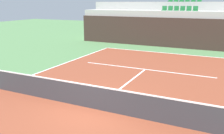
{
  "coord_description": "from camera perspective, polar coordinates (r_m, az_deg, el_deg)",
  "views": [
    {
      "loc": [
        4.42,
        -7.59,
        4.04
      ],
      "look_at": [
        -0.18,
        2.0,
        1.2
      ],
      "focal_mm": 39.02,
      "sensor_mm": 36.0,
      "label": 1
    }
  ],
  "objects": [
    {
      "name": "ground_plane",
      "position": [
        9.66,
        -4.23,
        -9.8
      ],
      "size": [
        80.0,
        80.0,
        0.0
      ],
      "primitive_type": "plane",
      "color": "#477042"
    },
    {
      "name": "court_surface",
      "position": [
        9.66,
        -4.23,
        -9.77
      ],
      "size": [
        11.0,
        24.0,
        0.01
      ],
      "primitive_type": "cube",
      "color": "brown",
      "rests_on": "ground_plane"
    },
    {
      "name": "baseline_far",
      "position": [
        20.43,
        12.64,
        3.21
      ],
      "size": [
        11.0,
        0.1,
        0.0
      ],
      "primitive_type": "cube",
      "color": "white",
      "rests_on": "court_surface"
    },
    {
      "name": "service_line_far",
      "position": [
        15.21,
        7.8,
        -0.55
      ],
      "size": [
        8.26,
        0.1,
        0.0
      ],
      "primitive_type": "cube",
      "color": "white",
      "rests_on": "court_surface"
    },
    {
      "name": "centre_service_line",
      "position": [
        12.33,
        3.18,
        -4.13
      ],
      "size": [
        0.1,
        6.4,
        0.0
      ],
      "primitive_type": "cube",
      "color": "white",
      "rests_on": "court_surface"
    },
    {
      "name": "back_wall",
      "position": [
        22.97,
        14.48,
        7.73
      ],
      "size": [
        19.16,
        0.3,
        2.68
      ],
      "primitive_type": "cube",
      "color": "#33231E",
      "rests_on": "ground_plane"
    },
    {
      "name": "stands_tier_lower",
      "position": [
        24.25,
        15.18,
        8.74
      ],
      "size": [
        19.16,
        2.4,
        3.27
      ],
      "primitive_type": "cube",
      "color": "#9E9E99",
      "rests_on": "ground_plane"
    },
    {
      "name": "stands_tier_upper",
      "position": [
        26.57,
        16.23,
        10.05
      ],
      "size": [
        19.16,
        2.4,
        4.08
      ],
      "primitive_type": "cube",
      "color": "#9E9E99",
      "rests_on": "ground_plane"
    },
    {
      "name": "seating_row_lower",
      "position": [
        24.24,
        15.51,
        12.89
      ],
      "size": [
        3.3,
        0.44,
        0.44
      ],
      "color": "#1E6633",
      "rests_on": "stands_tier_lower"
    },
    {
      "name": "seating_row_upper",
      "position": [
        26.59,
        16.61,
        14.71
      ],
      "size": [
        3.3,
        0.44,
        0.44
      ],
      "color": "#1E6633",
      "rests_on": "stands_tier_upper"
    },
    {
      "name": "tennis_net",
      "position": [
        9.46,
        -4.29,
        -7.0
      ],
      "size": [
        11.08,
        0.08,
        1.07
      ],
      "color": "black",
      "rests_on": "court_surface"
    }
  ]
}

